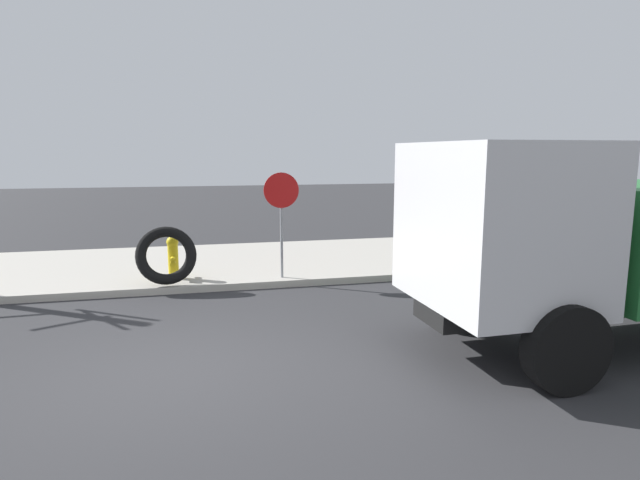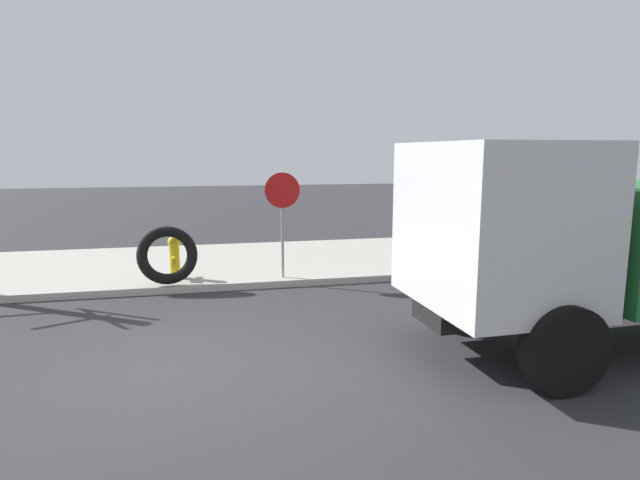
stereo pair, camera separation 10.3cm
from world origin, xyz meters
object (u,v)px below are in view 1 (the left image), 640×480
(stop_sign, at_px, (281,205))
(loose_tire, at_px, (166,255))
(fire_hydrant, at_px, (173,256))
(dump_truck_green, at_px, (633,238))

(stop_sign, bearing_deg, loose_tire, -179.11)
(fire_hydrant, xyz_separation_m, stop_sign, (2.31, -0.49, 1.10))
(fire_hydrant, relative_size, stop_sign, 0.40)
(fire_hydrant, relative_size, loose_tire, 0.75)
(fire_hydrant, relative_size, dump_truck_green, 0.13)
(loose_tire, height_order, stop_sign, stop_sign)
(dump_truck_green, bearing_deg, stop_sign, 133.43)
(fire_hydrant, bearing_deg, stop_sign, -11.89)
(loose_tire, relative_size, dump_truck_green, 0.17)
(fire_hydrant, distance_m, stop_sign, 2.61)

